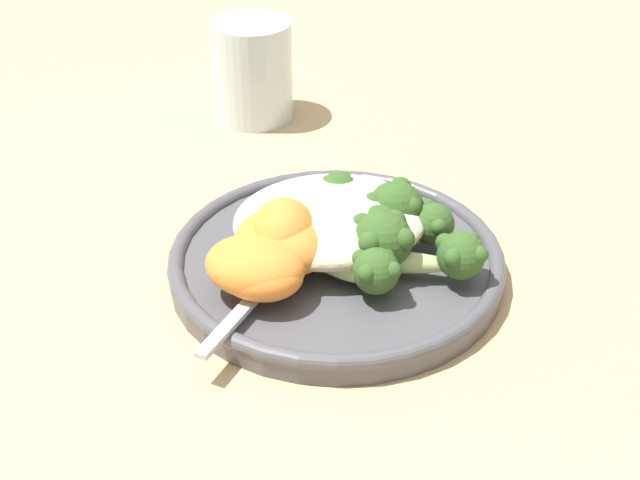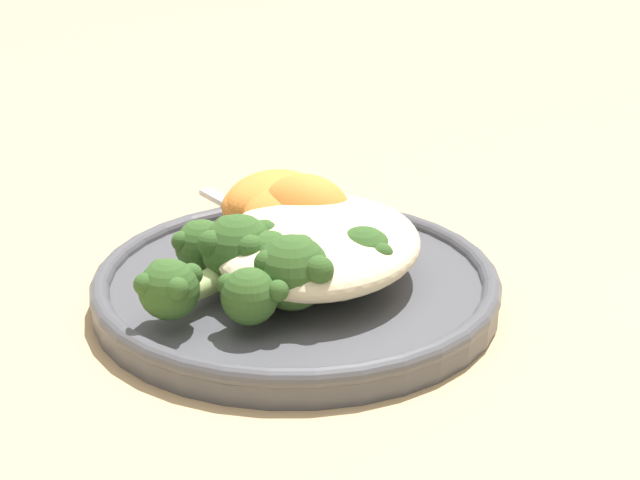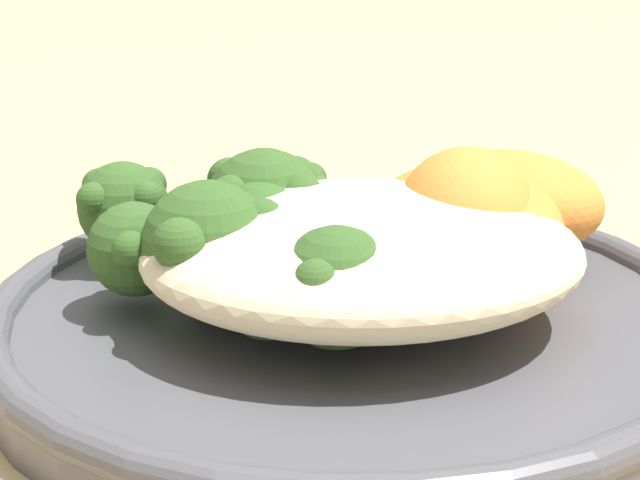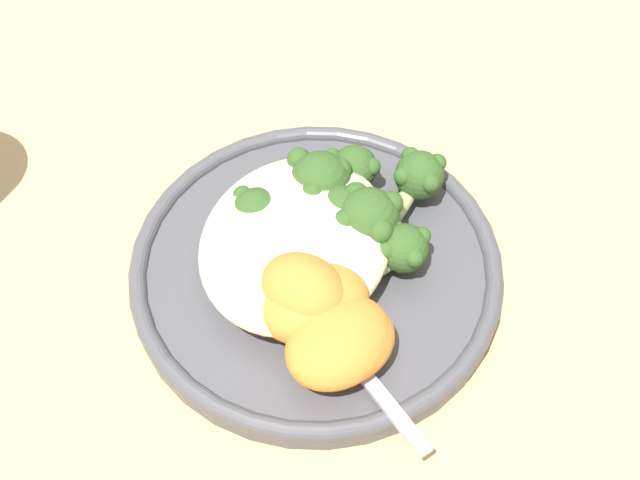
# 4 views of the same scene
# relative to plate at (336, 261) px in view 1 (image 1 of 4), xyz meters

# --- Properties ---
(ground_plane) EXTENTS (4.00, 4.00, 0.00)m
(ground_plane) POSITION_rel_plate_xyz_m (-0.02, 0.01, -0.01)
(ground_plane) COLOR tan
(plate) EXTENTS (0.25, 0.25, 0.02)m
(plate) POSITION_rel_plate_xyz_m (0.00, 0.00, 0.00)
(plate) COLOR #4C4C51
(plate) RESTS_ON ground_plane
(quinoa_mound) EXTENTS (0.14, 0.12, 0.04)m
(quinoa_mound) POSITION_rel_plate_xyz_m (-0.00, 0.02, 0.03)
(quinoa_mound) COLOR beige
(quinoa_mound) RESTS_ON plate
(broccoli_stalk_0) EXTENTS (0.07, 0.07, 0.03)m
(broccoli_stalk_0) POSITION_rel_plate_xyz_m (0.01, -0.05, 0.02)
(broccoli_stalk_0) COLOR #ADC675
(broccoli_stalk_0) RESTS_ON plate
(broccoli_stalk_1) EXTENTS (0.12, 0.06, 0.03)m
(broccoli_stalk_1) POSITION_rel_plate_xyz_m (0.06, -0.04, 0.02)
(broccoli_stalk_1) COLOR #ADC675
(broccoli_stalk_1) RESTS_ON plate
(broccoli_stalk_2) EXTENTS (0.09, 0.04, 0.04)m
(broccoli_stalk_2) POSITION_rel_plate_xyz_m (0.02, -0.03, 0.03)
(broccoli_stalk_2) COLOR #ADC675
(broccoli_stalk_2) RESTS_ON plate
(broccoli_stalk_3) EXTENTS (0.11, 0.04, 0.03)m
(broccoli_stalk_3) POSITION_rel_plate_xyz_m (0.06, -0.01, 0.02)
(broccoli_stalk_3) COLOR #ADC675
(broccoli_stalk_3) RESTS_ON plate
(broccoli_stalk_4) EXTENTS (0.09, 0.04, 0.04)m
(broccoli_stalk_4) POSITION_rel_plate_xyz_m (0.02, -0.01, 0.03)
(broccoli_stalk_4) COLOR #ADC675
(broccoli_stalk_4) RESTS_ON plate
(broccoli_stalk_5) EXTENTS (0.10, 0.07, 0.04)m
(broccoli_stalk_5) POSITION_rel_plate_xyz_m (0.04, 0.01, 0.03)
(broccoli_stalk_5) COLOR #ADC675
(broccoli_stalk_5) RESTS_ON plate
(broccoli_stalk_6) EXTENTS (0.08, 0.09, 0.03)m
(broccoli_stalk_6) POSITION_rel_plate_xyz_m (0.01, 0.02, 0.02)
(broccoli_stalk_6) COLOR #ADC675
(broccoli_stalk_6) RESTS_ON plate
(broccoli_stalk_7) EXTENTS (0.06, 0.09, 0.04)m
(broccoli_stalk_7) POSITION_rel_plate_xyz_m (0.01, 0.04, 0.03)
(broccoli_stalk_7) COLOR #ADC675
(broccoli_stalk_7) RESTS_ON plate
(sweet_potato_chunk_0) EXTENTS (0.09, 0.08, 0.04)m
(sweet_potato_chunk_0) POSITION_rel_plate_xyz_m (-0.06, -0.04, 0.03)
(sweet_potato_chunk_0) COLOR orange
(sweet_potato_chunk_0) RESTS_ON plate
(sweet_potato_chunk_1) EXTENTS (0.09, 0.09, 0.04)m
(sweet_potato_chunk_1) POSITION_rel_plate_xyz_m (-0.04, -0.01, 0.03)
(sweet_potato_chunk_1) COLOR orange
(sweet_potato_chunk_1) RESTS_ON plate
(sweet_potato_chunk_2) EXTENTS (0.08, 0.07, 0.03)m
(sweet_potato_chunk_2) POSITION_rel_plate_xyz_m (-0.06, -0.04, 0.03)
(sweet_potato_chunk_2) COLOR orange
(sweet_potato_chunk_2) RESTS_ON plate
(sweet_potato_chunk_3) EXTENTS (0.06, 0.07, 0.05)m
(sweet_potato_chunk_3) POSITION_rel_plate_xyz_m (-0.04, -0.01, 0.03)
(sweet_potato_chunk_3) COLOR orange
(sweet_potato_chunk_3) RESTS_ON plate
(spoon) EXTENTS (0.08, 0.10, 0.01)m
(spoon) POSITION_rel_plate_xyz_m (-0.06, -0.04, 0.01)
(spoon) COLOR #B7B7BC
(spoon) RESTS_ON plate
(water_glass) EXTENTS (0.08, 0.08, 0.10)m
(water_glass) POSITION_rel_plate_xyz_m (-0.03, 0.28, 0.04)
(water_glass) COLOR silver
(water_glass) RESTS_ON ground_plane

